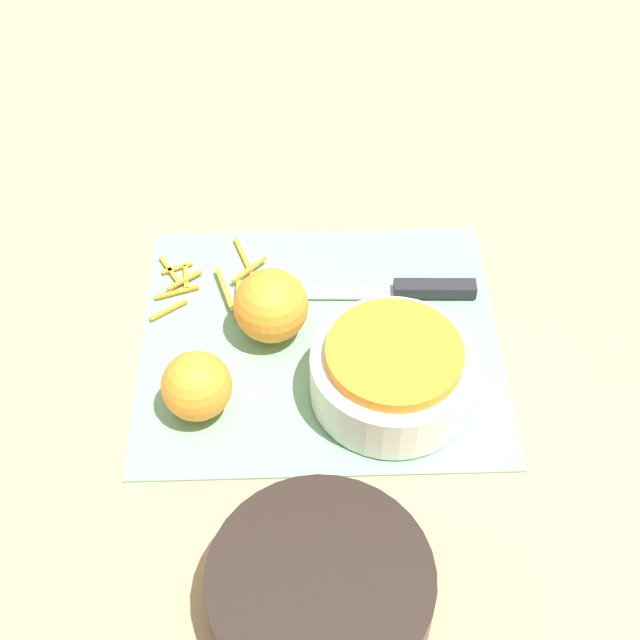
{
  "coord_description": "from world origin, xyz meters",
  "views": [
    {
      "loc": [
        0.02,
        0.65,
        0.77
      ],
      "look_at": [
        0.0,
        0.0,
        0.04
      ],
      "focal_mm": 50.0,
      "sensor_mm": 36.0,
      "label": 1
    }
  ],
  "objects_px": {
    "bowl_speckled": "(393,372)",
    "bowl_dark": "(320,590)",
    "knife": "(409,289)",
    "orange_left": "(271,306)",
    "orange_right": "(197,386)"
  },
  "relations": [
    {
      "from": "bowl_speckled",
      "to": "bowl_dark",
      "type": "distance_m",
      "value": 0.25
    },
    {
      "from": "bowl_speckled",
      "to": "orange_right",
      "type": "xyz_separation_m",
      "value": [
        0.2,
        0.01,
        0.0
      ]
    },
    {
      "from": "bowl_speckled",
      "to": "knife",
      "type": "height_order",
      "value": "bowl_speckled"
    },
    {
      "from": "bowl_speckled",
      "to": "knife",
      "type": "xyz_separation_m",
      "value": [
        -0.03,
        -0.15,
        -0.03
      ]
    },
    {
      "from": "knife",
      "to": "orange_left",
      "type": "bearing_deg",
      "value": 20.6
    },
    {
      "from": "bowl_dark",
      "to": "orange_left",
      "type": "xyz_separation_m",
      "value": [
        0.04,
        -0.32,
        0.02
      ]
    },
    {
      "from": "bowl_speckled",
      "to": "knife",
      "type": "distance_m",
      "value": 0.15
    },
    {
      "from": "knife",
      "to": "bowl_speckled",
      "type": "bearing_deg",
      "value": 79.05
    },
    {
      "from": "bowl_speckled",
      "to": "bowl_dark",
      "type": "relative_size",
      "value": 0.87
    },
    {
      "from": "bowl_dark",
      "to": "knife",
      "type": "xyz_separation_m",
      "value": [
        -0.12,
        -0.38,
        -0.02
      ]
    },
    {
      "from": "bowl_dark",
      "to": "orange_left",
      "type": "relative_size",
      "value": 2.39
    },
    {
      "from": "bowl_dark",
      "to": "knife",
      "type": "height_order",
      "value": "bowl_dark"
    },
    {
      "from": "bowl_dark",
      "to": "knife",
      "type": "distance_m",
      "value": 0.4
    },
    {
      "from": "bowl_dark",
      "to": "orange_right",
      "type": "distance_m",
      "value": 0.25
    },
    {
      "from": "bowl_dark",
      "to": "orange_right",
      "type": "bearing_deg",
      "value": -61.11
    }
  ]
}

